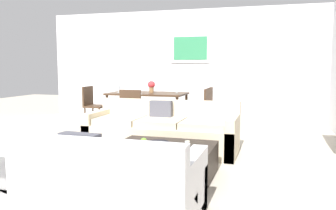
% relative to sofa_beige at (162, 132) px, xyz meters
% --- Properties ---
extents(ground_plane, '(18.00, 18.00, 0.00)m').
position_rel_sofa_beige_xyz_m(ground_plane, '(-0.14, -0.34, -0.29)').
color(ground_plane, '#BCB29E').
extents(back_wall_unit, '(8.40, 0.09, 2.70)m').
position_rel_sofa_beige_xyz_m(back_wall_unit, '(0.15, 3.19, 1.06)').
color(back_wall_unit, silver).
rests_on(back_wall_unit, ground).
extents(sofa_beige, '(2.37, 0.90, 0.78)m').
position_rel_sofa_beige_xyz_m(sofa_beige, '(0.00, 0.00, 0.00)').
color(sofa_beige, beige).
rests_on(sofa_beige, ground).
extents(loveseat_white, '(1.67, 0.90, 0.78)m').
position_rel_sofa_beige_xyz_m(loveseat_white, '(0.25, -2.49, 0.00)').
color(loveseat_white, white).
rests_on(loveseat_white, ground).
extents(coffee_table, '(1.22, 1.02, 0.38)m').
position_rel_sofa_beige_xyz_m(coffee_table, '(0.40, -1.27, -0.10)').
color(coffee_table, black).
rests_on(coffee_table, ground).
extents(decorative_bowl, '(0.29, 0.29, 0.06)m').
position_rel_sofa_beige_xyz_m(decorative_bowl, '(0.37, -1.32, 0.12)').
color(decorative_bowl, black).
rests_on(decorative_bowl, coffee_table).
extents(candle_jar, '(0.06, 0.06, 0.08)m').
position_rel_sofa_beige_xyz_m(candle_jar, '(0.71, -1.26, 0.13)').
color(candle_jar, silver).
rests_on(candle_jar, coffee_table).
extents(apple_on_coffee_table, '(0.08, 0.08, 0.08)m').
position_rel_sofa_beige_xyz_m(apple_on_coffee_table, '(0.15, -1.25, 0.13)').
color(apple_on_coffee_table, '#669E2D').
rests_on(apple_on_coffee_table, coffee_table).
extents(dining_table, '(1.71, 0.92, 0.75)m').
position_rel_sofa_beige_xyz_m(dining_table, '(-1.01, 2.06, 0.39)').
color(dining_table, '#422D1E').
rests_on(dining_table, ground).
extents(dining_chair_right_far, '(0.44, 0.44, 0.88)m').
position_rel_sofa_beige_xyz_m(dining_chair_right_far, '(0.25, 2.27, 0.21)').
color(dining_chair_right_far, '#422D1E').
rests_on(dining_chair_right_far, ground).
extents(dining_chair_right_near, '(0.44, 0.44, 0.88)m').
position_rel_sofa_beige_xyz_m(dining_chair_right_near, '(0.25, 1.85, 0.21)').
color(dining_chair_right_near, '#422D1E').
rests_on(dining_chair_right_near, ground).
extents(dining_chair_left_near, '(0.44, 0.44, 0.88)m').
position_rel_sofa_beige_xyz_m(dining_chair_left_near, '(-2.27, 1.85, 0.21)').
color(dining_chair_left_near, '#422D1E').
rests_on(dining_chair_left_near, ground).
extents(dining_chair_foot, '(0.44, 0.44, 0.88)m').
position_rel_sofa_beige_xyz_m(dining_chair_foot, '(-1.01, 1.19, 0.21)').
color(dining_chair_foot, '#422D1E').
rests_on(dining_chair_foot, ground).
extents(wine_glass_foot, '(0.07, 0.07, 0.16)m').
position_rel_sofa_beige_xyz_m(wine_glass_foot, '(-1.01, 1.66, 0.57)').
color(wine_glass_foot, silver).
rests_on(wine_glass_foot, dining_table).
extents(wine_glass_left_near, '(0.07, 0.07, 0.15)m').
position_rel_sofa_beige_xyz_m(wine_glass_left_near, '(-1.65, 1.94, 0.56)').
color(wine_glass_left_near, silver).
rests_on(wine_glass_left_near, dining_table).
extents(wine_glass_right_far, '(0.07, 0.07, 0.14)m').
position_rel_sofa_beige_xyz_m(wine_glass_right_far, '(-0.36, 2.17, 0.56)').
color(wine_glass_right_far, silver).
rests_on(wine_glass_right_far, dining_table).
extents(centerpiece_vase, '(0.16, 0.16, 0.26)m').
position_rel_sofa_beige_xyz_m(centerpiece_vase, '(-0.92, 2.08, 0.61)').
color(centerpiece_vase, olive).
rests_on(centerpiece_vase, dining_table).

